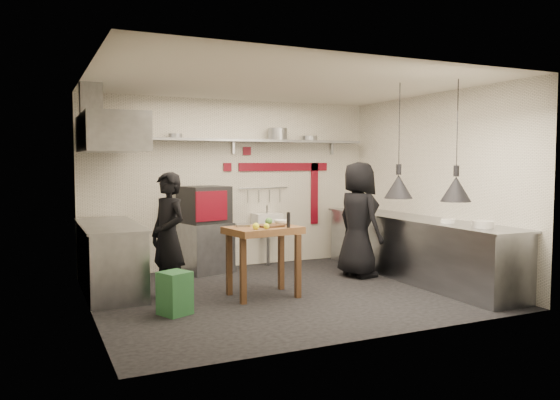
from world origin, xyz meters
name	(u,v)px	position (x,y,z in m)	size (l,w,h in m)	color
floor	(286,293)	(0.00, 0.00, 0.00)	(5.00, 5.00, 0.00)	black
ceiling	(286,83)	(0.00, 0.00, 2.80)	(5.00, 5.00, 0.00)	beige
wall_back	(233,184)	(0.00, 2.10, 1.40)	(5.00, 0.04, 2.80)	beige
wall_front	(377,199)	(0.00, -2.10, 1.40)	(5.00, 0.04, 2.80)	beige
wall_left	(89,194)	(-2.50, 0.00, 1.40)	(0.04, 4.20, 2.80)	beige
wall_right	(434,186)	(2.50, 0.00, 1.40)	(0.04, 4.20, 2.80)	beige
red_band_horiz	(284,167)	(0.95, 2.08, 1.68)	(1.70, 0.02, 0.14)	maroon
red_band_vert	(314,193)	(1.55, 2.08, 1.20)	(0.14, 0.02, 1.10)	maroon
red_tile_a	(247,151)	(0.25, 2.08, 1.95)	(0.14, 0.02, 0.14)	maroon
red_tile_b	(227,167)	(-0.10, 2.08, 1.68)	(0.14, 0.02, 0.14)	maroon
back_shelf	(236,140)	(0.00, 1.92, 2.12)	(4.60, 0.34, 0.04)	gray
shelf_bracket_left	(116,145)	(-1.90, 2.07, 2.02)	(0.04, 0.06, 0.24)	gray
shelf_bracket_mid	(233,147)	(0.00, 2.07, 2.02)	(0.04, 0.06, 0.24)	gray
shelf_bracket_right	(332,148)	(1.90, 2.07, 2.02)	(0.04, 0.06, 0.24)	gray
pan_far_left	(139,134)	(-1.58, 1.92, 2.19)	(0.29, 0.29, 0.09)	gray
pan_mid_left	(175,136)	(-1.01, 1.92, 2.18)	(0.22, 0.22, 0.07)	gray
stock_pot	(278,134)	(0.75, 1.92, 2.24)	(0.32, 0.32, 0.20)	gray
pan_right	(309,138)	(1.36, 1.92, 2.18)	(0.28, 0.28, 0.08)	gray
oven_stand	(206,247)	(-0.58, 1.79, 0.40)	(0.71, 0.64, 0.80)	gray
combi_oven	(204,205)	(-0.60, 1.78, 1.09)	(0.67, 0.62, 0.58)	black
oven_door	(211,206)	(-0.58, 1.46, 1.09)	(0.56, 0.03, 0.46)	maroon
oven_glass	(208,206)	(-0.62, 1.49, 1.09)	(0.35, 0.02, 0.34)	black
hand_sink	(267,220)	(0.55, 1.92, 0.78)	(0.46, 0.34, 0.22)	white
sink_tap	(267,209)	(0.55, 1.92, 0.96)	(0.03, 0.03, 0.14)	gray
sink_drain	(268,246)	(0.55, 1.88, 0.34)	(0.06, 0.06, 0.66)	gray
utensil_rail	(264,188)	(0.55, 2.06, 1.32)	(0.02, 0.02, 0.90)	gray
counter_right	(414,249)	(2.15, 0.00, 0.45)	(0.70, 3.80, 0.90)	gray
counter_right_top	(415,219)	(2.15, 0.00, 0.92)	(0.76, 3.90, 0.03)	gray
plate_stack	(483,224)	(2.12, -1.38, 0.97)	(0.27, 0.27, 0.09)	white
small_bowl_right	(448,221)	(2.10, -0.77, 0.96)	(0.20, 0.20, 0.05)	white
counter_left	(110,259)	(-2.15, 1.05, 0.45)	(0.70, 1.90, 0.90)	gray
counter_left_top	(109,225)	(-2.15, 1.05, 0.92)	(0.76, 2.00, 0.03)	gray
extractor_hood	(111,133)	(-2.10, 1.05, 2.15)	(0.78, 1.60, 0.50)	gray
hood_duct	(91,102)	(-2.35, 1.05, 2.55)	(0.28, 0.28, 0.50)	gray
green_bin	(175,293)	(-1.62, -0.41, 0.25)	(0.31, 0.31, 0.50)	#23582E
prep_table	(263,262)	(-0.36, -0.05, 0.46)	(0.92, 0.64, 0.92)	brown
cutting_board	(271,226)	(-0.27, -0.11, 0.93)	(0.30, 0.21, 0.03)	#472D1A
pepper_mill	(288,220)	(-0.10, -0.27, 1.02)	(0.05, 0.05, 0.20)	black
lemon_a	(256,226)	(-0.55, -0.27, 0.96)	(0.09, 0.09, 0.09)	#F3FA1F
lemon_b	(267,226)	(-0.41, -0.30, 0.96)	(0.07, 0.07, 0.07)	#F3FA1F
veg_ball	(269,221)	(-0.21, 0.11, 0.97)	(0.10, 0.10, 0.10)	#457B35
steel_tray	(243,226)	(-0.59, 0.08, 0.94)	(0.18, 0.12, 0.03)	gray
bowl	(282,222)	(-0.03, 0.07, 0.95)	(0.21, 0.21, 0.06)	white
heat_lamp_near	(399,141)	(1.33, -0.68, 2.04)	(0.37, 0.37, 1.52)	black
heat_lamp_far	(457,141)	(1.78, -1.26, 2.03)	(0.38, 0.38, 1.53)	black
chef_left	(168,236)	(-1.52, 0.30, 0.82)	(0.60, 0.39, 1.64)	black
chef_right	(359,219)	(1.47, 0.50, 0.88)	(0.86, 0.56, 1.77)	black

